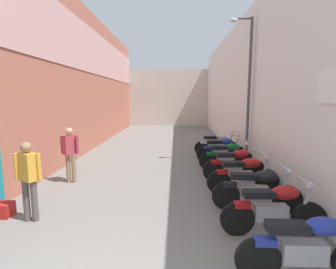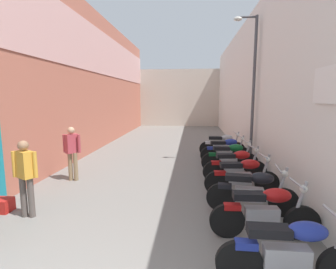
{
  "view_description": "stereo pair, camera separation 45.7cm",
  "coord_description": "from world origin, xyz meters",
  "px_view_note": "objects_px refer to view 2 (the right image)",
  "views": [
    {
      "loc": [
        0.61,
        -1.41,
        2.4
      ],
      "look_at": [
        0.39,
        5.85,
        1.34
      ],
      "focal_mm": 27.32,
      "sensor_mm": 36.0,
      "label": 1
    },
    {
      "loc": [
        1.07,
        -1.38,
        2.4
      ],
      "look_at": [
        0.39,
        5.85,
        1.34
      ],
      "focal_mm": 27.32,
      "sensor_mm": 36.0,
      "label": 2
    }
  ],
  "objects_px": {
    "motorcycle_fourth": "(242,175)",
    "pedestrian_further_down": "(72,149)",
    "street_lamp": "(251,82)",
    "plastic_crate": "(1,205)",
    "motorcycle_nearest": "(292,251)",
    "motorcycle_second": "(265,211)",
    "motorcycle_fifth": "(235,164)",
    "pedestrian_mid_alley": "(25,173)",
    "motorcycle_seventh": "(226,150)",
    "motorcycle_eighth": "(222,144)",
    "motorcycle_third": "(252,191)",
    "motorcycle_sixth": "(230,156)"
  },
  "relations": [
    {
      "from": "motorcycle_fourth",
      "to": "pedestrian_further_down",
      "type": "xyz_separation_m",
      "value": [
        -4.68,
        0.69,
        0.42
      ]
    },
    {
      "from": "street_lamp",
      "to": "motorcycle_fourth",
      "type": "bearing_deg",
      "value": -104.64
    },
    {
      "from": "motorcycle_fourth",
      "to": "plastic_crate",
      "type": "relative_size",
      "value": 4.2
    },
    {
      "from": "motorcycle_nearest",
      "to": "motorcycle_second",
      "type": "xyz_separation_m",
      "value": [
        -0.0,
        1.15,
        0.0
      ]
    },
    {
      "from": "motorcycle_fifth",
      "to": "pedestrian_mid_alley",
      "type": "xyz_separation_m",
      "value": [
        -4.54,
        -2.63,
        0.42
      ]
    },
    {
      "from": "motorcycle_nearest",
      "to": "motorcycle_seventh",
      "type": "bearing_deg",
      "value": 90.0
    },
    {
      "from": "motorcycle_fifth",
      "to": "motorcycle_eighth",
      "type": "distance_m",
      "value": 3.16
    },
    {
      "from": "street_lamp",
      "to": "motorcycle_fifth",
      "type": "bearing_deg",
      "value": -112.84
    },
    {
      "from": "motorcycle_eighth",
      "to": "street_lamp",
      "type": "height_order",
      "value": "street_lamp"
    },
    {
      "from": "motorcycle_eighth",
      "to": "motorcycle_third",
      "type": "bearing_deg",
      "value": -90.0
    },
    {
      "from": "motorcycle_nearest",
      "to": "pedestrian_mid_alley",
      "type": "relative_size",
      "value": 1.18
    },
    {
      "from": "pedestrian_mid_alley",
      "to": "street_lamp",
      "type": "relative_size",
      "value": 0.31
    },
    {
      "from": "motorcycle_second",
      "to": "street_lamp",
      "type": "height_order",
      "value": "street_lamp"
    },
    {
      "from": "motorcycle_seventh",
      "to": "pedestrian_mid_alley",
      "type": "bearing_deg",
      "value": -133.82
    },
    {
      "from": "motorcycle_second",
      "to": "motorcycle_seventh",
      "type": "distance_m",
      "value": 5.13
    },
    {
      "from": "motorcycle_fifth",
      "to": "motorcycle_sixth",
      "type": "bearing_deg",
      "value": 90.0
    },
    {
      "from": "motorcycle_fourth",
      "to": "plastic_crate",
      "type": "height_order",
      "value": "motorcycle_fourth"
    },
    {
      "from": "motorcycle_third",
      "to": "motorcycle_fifth",
      "type": "xyz_separation_m",
      "value": [
        -0.0,
        2.07,
        0.0
      ]
    },
    {
      "from": "motorcycle_second",
      "to": "motorcycle_eighth",
      "type": "bearing_deg",
      "value": 90.0
    },
    {
      "from": "motorcycle_fourth",
      "to": "street_lamp",
      "type": "bearing_deg",
      "value": 75.36
    },
    {
      "from": "motorcycle_nearest",
      "to": "motorcycle_fifth",
      "type": "xyz_separation_m",
      "value": [
        -0.0,
        4.18,
        0.0
      ]
    },
    {
      "from": "motorcycle_nearest",
      "to": "motorcycle_seventh",
      "type": "relative_size",
      "value": 1.0
    },
    {
      "from": "pedestrian_further_down",
      "to": "plastic_crate",
      "type": "bearing_deg",
      "value": -105.42
    },
    {
      "from": "motorcycle_nearest",
      "to": "motorcycle_seventh",
      "type": "xyz_separation_m",
      "value": [
        -0.0,
        6.28,
        0.0
      ]
    },
    {
      "from": "motorcycle_fifth",
      "to": "motorcycle_sixth",
      "type": "height_order",
      "value": "same"
    },
    {
      "from": "motorcycle_third",
      "to": "motorcycle_seventh",
      "type": "relative_size",
      "value": 1.0
    },
    {
      "from": "motorcycle_eighth",
      "to": "street_lamp",
      "type": "xyz_separation_m",
      "value": [
        0.71,
        -1.49,
        2.42
      ]
    },
    {
      "from": "motorcycle_nearest",
      "to": "motorcycle_third",
      "type": "xyz_separation_m",
      "value": [
        -0.0,
        2.1,
        0.0
      ]
    },
    {
      "from": "motorcycle_second",
      "to": "pedestrian_mid_alley",
      "type": "distance_m",
      "value": 4.57
    },
    {
      "from": "motorcycle_fifth",
      "to": "street_lamp",
      "type": "height_order",
      "value": "street_lamp"
    },
    {
      "from": "pedestrian_further_down",
      "to": "street_lamp",
      "type": "xyz_separation_m",
      "value": [
        5.38,
        2.01,
        2.0
      ]
    },
    {
      "from": "pedestrian_mid_alley",
      "to": "plastic_crate",
      "type": "relative_size",
      "value": 3.57
    },
    {
      "from": "motorcycle_third",
      "to": "motorcycle_seventh",
      "type": "height_order",
      "value": "same"
    },
    {
      "from": "pedestrian_further_down",
      "to": "plastic_crate",
      "type": "xyz_separation_m",
      "value": [
        -0.59,
        -2.13,
        -0.78
      ]
    },
    {
      "from": "motorcycle_fourth",
      "to": "motorcycle_seventh",
      "type": "height_order",
      "value": "same"
    },
    {
      "from": "motorcycle_sixth",
      "to": "plastic_crate",
      "type": "xyz_separation_m",
      "value": [
        -5.27,
        -3.5,
        -0.36
      ]
    },
    {
      "from": "motorcycle_sixth",
      "to": "street_lamp",
      "type": "xyz_separation_m",
      "value": [
        0.71,
        0.64,
        2.42
      ]
    },
    {
      "from": "plastic_crate",
      "to": "motorcycle_fourth",
      "type": "bearing_deg",
      "value": 15.26
    },
    {
      "from": "motorcycle_seventh",
      "to": "motorcycle_fifth",
      "type": "bearing_deg",
      "value": -90.0
    },
    {
      "from": "pedestrian_further_down",
      "to": "motorcycle_seventh",
      "type": "bearing_deg",
      "value": 27.49
    },
    {
      "from": "street_lamp",
      "to": "plastic_crate",
      "type": "bearing_deg",
      "value": -145.3
    },
    {
      "from": "motorcycle_seventh",
      "to": "motorcycle_nearest",
      "type": "bearing_deg",
      "value": -90.0
    },
    {
      "from": "motorcycle_third",
      "to": "motorcycle_eighth",
      "type": "height_order",
      "value": "same"
    },
    {
      "from": "motorcycle_fifth",
      "to": "pedestrian_further_down",
      "type": "relative_size",
      "value": 1.17
    },
    {
      "from": "motorcycle_second",
      "to": "motorcycle_third",
      "type": "distance_m",
      "value": 0.95
    },
    {
      "from": "motorcycle_second",
      "to": "motorcycle_sixth",
      "type": "xyz_separation_m",
      "value": [
        -0.0,
        4.06,
        0.0
      ]
    },
    {
      "from": "pedestrian_mid_alley",
      "to": "street_lamp",
      "type": "height_order",
      "value": "street_lamp"
    },
    {
      "from": "motorcycle_sixth",
      "to": "motorcycle_third",
      "type": "bearing_deg",
      "value": -90.0
    },
    {
      "from": "motorcycle_nearest",
      "to": "pedestrian_further_down",
      "type": "bearing_deg",
      "value": 140.59
    },
    {
      "from": "motorcycle_third",
      "to": "motorcycle_fourth",
      "type": "bearing_deg",
      "value": 90.0
    }
  ]
}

